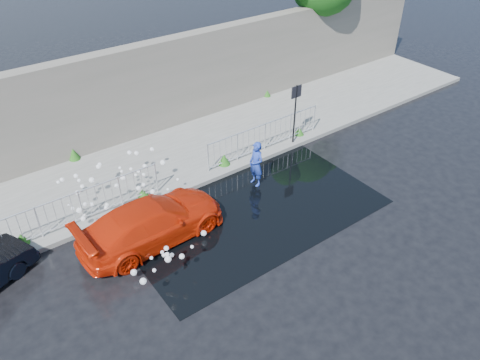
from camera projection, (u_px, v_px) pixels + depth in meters
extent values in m
plane|color=black|center=(256.00, 231.00, 14.02)|extent=(90.00, 90.00, 0.00)
cube|color=slate|center=(173.00, 157.00, 17.27)|extent=(30.00, 4.00, 0.15)
cube|color=slate|center=(202.00, 182.00, 15.95)|extent=(30.00, 0.25, 0.16)
cube|color=#656155|center=(140.00, 91.00, 17.66)|extent=(30.00, 0.60, 3.50)
cube|color=black|center=(249.00, 208.00, 14.91)|extent=(8.00, 5.00, 0.01)
cylinder|color=black|center=(295.00, 117.00, 17.36)|extent=(0.06, 0.06, 2.50)
cube|color=black|center=(296.00, 92.00, 16.78)|extent=(0.45, 0.04, 0.45)
cylinder|color=#332114|center=(316.00, 22.00, 22.79)|extent=(0.36, 0.36, 5.00)
cylinder|color=silver|center=(156.00, 178.00, 15.09)|extent=(0.05, 0.05, 1.10)
cylinder|color=silver|center=(78.00, 192.00, 13.59)|extent=(5.00, 0.04, 0.04)
cylinder|color=silver|center=(84.00, 217.00, 14.14)|extent=(5.00, 0.04, 0.04)
cylinder|color=silver|center=(208.00, 158.00, 16.06)|extent=(0.05, 0.05, 1.10)
cylinder|color=silver|center=(314.00, 118.00, 18.47)|extent=(0.05, 0.05, 1.10)
cylinder|color=silver|center=(265.00, 124.00, 16.96)|extent=(5.00, 0.04, 0.04)
cylinder|color=silver|center=(264.00, 146.00, 17.51)|extent=(5.00, 0.04, 0.04)
cone|color=#165115|center=(21.00, 239.00, 13.27)|extent=(0.40, 0.40, 0.36)
cone|color=#165115|center=(143.00, 193.00, 15.13)|extent=(0.36, 0.36, 0.27)
cone|color=#165115|center=(224.00, 159.00, 16.63)|extent=(0.44, 0.44, 0.40)
cone|color=#165115|center=(299.00, 131.00, 18.39)|extent=(0.38, 0.38, 0.31)
cone|color=#165115|center=(74.00, 154.00, 16.90)|extent=(0.42, 0.42, 0.43)
cone|color=#165115|center=(267.00, 93.00, 21.29)|extent=(0.34, 0.34, 0.28)
sphere|color=white|center=(170.00, 198.00, 15.03)|extent=(0.16, 0.16, 0.16)
sphere|color=white|center=(116.00, 223.00, 13.99)|extent=(0.16, 0.16, 0.16)
sphere|color=white|center=(139.00, 171.00, 15.24)|extent=(0.12, 0.12, 0.12)
sphere|color=white|center=(72.00, 208.00, 13.91)|extent=(0.11, 0.11, 0.11)
sphere|color=white|center=(153.00, 192.00, 14.85)|extent=(0.16, 0.16, 0.16)
sphere|color=white|center=(144.00, 185.00, 14.88)|extent=(0.12, 0.12, 0.12)
sphere|color=white|center=(168.00, 189.00, 15.15)|extent=(0.09, 0.09, 0.09)
sphere|color=white|center=(83.00, 219.00, 13.80)|extent=(0.16, 0.16, 0.16)
sphere|color=white|center=(158.00, 201.00, 14.84)|extent=(0.15, 0.15, 0.15)
sphere|color=white|center=(123.00, 177.00, 14.74)|extent=(0.17, 0.17, 0.17)
sphere|color=white|center=(117.00, 186.00, 14.68)|extent=(0.14, 0.14, 0.14)
sphere|color=white|center=(98.00, 225.00, 13.78)|extent=(0.11, 0.11, 0.11)
sphere|color=white|center=(98.00, 167.00, 15.01)|extent=(0.15, 0.15, 0.15)
sphere|color=white|center=(77.00, 193.00, 14.18)|extent=(0.15, 0.15, 0.15)
sphere|color=white|center=(107.00, 205.00, 14.20)|extent=(0.12, 0.12, 0.12)
sphere|color=white|center=(158.00, 211.00, 14.43)|extent=(0.13, 0.13, 0.13)
sphere|color=white|center=(178.00, 179.00, 15.17)|extent=(0.09, 0.09, 0.09)
sphere|color=white|center=(131.00, 169.00, 15.05)|extent=(0.10, 0.10, 0.10)
sphere|color=white|center=(124.00, 178.00, 14.93)|extent=(0.07, 0.07, 0.07)
sphere|color=white|center=(133.00, 211.00, 14.35)|extent=(0.17, 0.17, 0.17)
sphere|color=white|center=(107.00, 215.00, 14.09)|extent=(0.09, 0.09, 0.09)
sphere|color=white|center=(82.00, 186.00, 14.56)|extent=(0.12, 0.12, 0.12)
sphere|color=white|center=(131.00, 216.00, 14.10)|extent=(0.12, 0.12, 0.12)
sphere|color=white|center=(92.00, 204.00, 14.15)|extent=(0.14, 0.14, 0.14)
sphere|color=white|center=(92.00, 180.00, 14.72)|extent=(0.18, 0.18, 0.18)
sphere|color=white|center=(84.00, 237.00, 13.40)|extent=(0.07, 0.07, 0.07)
sphere|color=white|center=(129.00, 153.00, 15.64)|extent=(0.15, 0.15, 0.15)
sphere|color=white|center=(102.00, 230.00, 13.66)|extent=(0.10, 0.10, 0.10)
sphere|color=white|center=(120.00, 168.00, 14.97)|extent=(0.09, 0.09, 0.09)
sphere|color=white|center=(145.00, 166.00, 15.44)|extent=(0.14, 0.14, 0.14)
sphere|color=white|center=(76.00, 176.00, 14.61)|extent=(0.14, 0.14, 0.14)
sphere|color=white|center=(136.00, 175.00, 15.04)|extent=(0.09, 0.09, 0.09)
sphere|color=white|center=(106.00, 207.00, 14.05)|extent=(0.08, 0.08, 0.08)
sphere|color=white|center=(163.00, 162.00, 15.47)|extent=(0.18, 0.18, 0.18)
sphere|color=white|center=(106.00, 208.00, 14.05)|extent=(0.13, 0.13, 0.13)
sphere|color=white|center=(84.00, 215.00, 13.66)|extent=(0.07, 0.07, 0.07)
sphere|color=white|center=(68.00, 205.00, 13.95)|extent=(0.06, 0.06, 0.06)
sphere|color=white|center=(136.00, 153.00, 15.62)|extent=(0.15, 0.15, 0.15)
sphere|color=white|center=(138.00, 188.00, 14.84)|extent=(0.15, 0.15, 0.15)
sphere|color=white|center=(144.00, 174.00, 15.10)|extent=(0.10, 0.10, 0.10)
sphere|color=white|center=(178.00, 196.00, 14.92)|extent=(0.12, 0.12, 0.12)
sphere|color=white|center=(62.00, 180.00, 14.41)|extent=(0.13, 0.13, 0.13)
sphere|color=white|center=(58.00, 182.00, 14.27)|extent=(0.11, 0.11, 0.11)
sphere|color=white|center=(122.00, 171.00, 14.90)|extent=(0.10, 0.10, 0.10)
sphere|color=white|center=(152.00, 205.00, 14.54)|extent=(0.18, 0.18, 0.18)
sphere|color=white|center=(152.00, 149.00, 15.89)|extent=(0.14, 0.14, 0.14)
sphere|color=white|center=(79.00, 210.00, 13.97)|extent=(0.17, 0.17, 0.17)
sphere|color=white|center=(79.00, 180.00, 14.45)|extent=(0.11, 0.11, 0.11)
sphere|color=white|center=(100.00, 164.00, 15.14)|extent=(0.13, 0.13, 0.13)
sphere|color=white|center=(85.00, 204.00, 13.99)|extent=(0.14, 0.14, 0.14)
sphere|color=white|center=(134.00, 271.00, 12.12)|extent=(0.10, 0.10, 0.10)
sphere|color=white|center=(167.00, 254.00, 11.77)|extent=(0.12, 0.12, 0.12)
sphere|color=white|center=(168.00, 259.00, 11.78)|extent=(0.18, 0.18, 0.18)
sphere|color=white|center=(134.00, 272.00, 12.33)|extent=(0.18, 0.18, 0.18)
sphere|color=white|center=(143.00, 281.00, 11.12)|extent=(0.17, 0.17, 0.17)
sphere|color=white|center=(172.00, 255.00, 12.07)|extent=(0.12, 0.12, 0.12)
sphere|color=white|center=(204.00, 233.00, 13.64)|extent=(0.17, 0.17, 0.17)
sphere|color=white|center=(151.00, 258.00, 12.80)|extent=(0.10, 0.10, 0.10)
sphere|color=white|center=(154.00, 270.00, 11.38)|extent=(0.10, 0.10, 0.10)
sphere|color=white|center=(164.00, 255.00, 12.51)|extent=(0.12, 0.12, 0.12)
sphere|color=white|center=(166.00, 248.00, 12.12)|extent=(0.13, 0.13, 0.13)
sphere|color=white|center=(192.00, 247.00, 12.46)|extent=(0.10, 0.10, 0.10)
sphere|color=white|center=(182.00, 256.00, 12.05)|extent=(0.15, 0.15, 0.15)
sphere|color=white|center=(162.00, 252.00, 12.13)|extent=(0.10, 0.10, 0.10)
imported|color=red|center=(152.00, 222.00, 13.41)|extent=(4.45, 1.99, 1.27)
imported|color=#213BA7|center=(256.00, 164.00, 15.55)|extent=(0.40, 0.60, 1.61)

